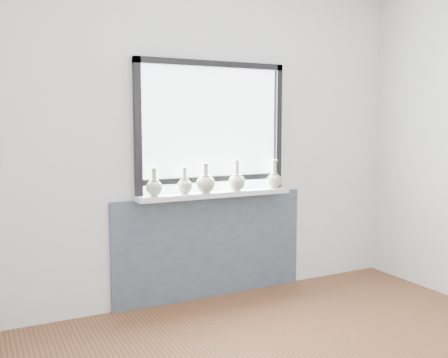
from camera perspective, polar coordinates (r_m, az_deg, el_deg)
name	(u,v)px	position (r m, az deg, el deg)	size (l,w,h in m)	color
back_wall	(210,142)	(4.11, -1.63, 4.25)	(3.60, 0.02, 2.60)	silver
apron_panel	(212,246)	(4.21, -1.42, -7.69)	(1.70, 0.03, 0.86)	#495767
windowsill	(215,194)	(4.06, -1.02, -1.74)	(1.32, 0.18, 0.04)	silver
window	(212,125)	(4.07, -1.42, 6.21)	(1.30, 0.06, 1.05)	black
vase_a	(154,187)	(3.85, -7.98, -0.88)	(0.13, 0.13, 0.22)	#A1B18F
vase_b	(184,185)	(3.94, -4.54, -0.69)	(0.13, 0.13, 0.21)	#A1B18F
vase_c	(206,183)	(3.98, -2.13, -0.45)	(0.16, 0.16, 0.24)	#A1B18F
vase_d	(237,181)	(4.11, 1.46, -0.28)	(0.15, 0.15, 0.25)	#A1B18F
vase_e	(274,179)	(4.31, 5.74, -0.01)	(0.13, 0.13, 0.24)	#A1B18F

